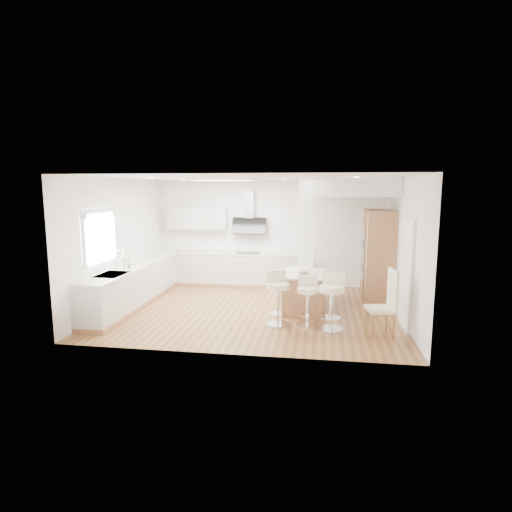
% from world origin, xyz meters
% --- Properties ---
extents(ground, '(6.00, 6.00, 0.00)m').
position_xyz_m(ground, '(0.00, 0.00, 0.00)').
color(ground, '#946236').
rests_on(ground, ground).
extents(ceiling, '(6.00, 5.00, 0.02)m').
position_xyz_m(ceiling, '(0.00, 0.00, 0.00)').
color(ceiling, white).
rests_on(ceiling, ground).
extents(wall_back, '(6.00, 0.04, 2.80)m').
position_xyz_m(wall_back, '(0.00, 2.50, 1.40)').
color(wall_back, white).
rests_on(wall_back, ground).
extents(wall_left, '(0.04, 5.00, 2.80)m').
position_xyz_m(wall_left, '(-3.00, 0.00, 1.40)').
color(wall_left, white).
rests_on(wall_left, ground).
extents(wall_right, '(0.04, 5.00, 2.80)m').
position_xyz_m(wall_right, '(3.00, 0.00, 1.40)').
color(wall_right, white).
rests_on(wall_right, ground).
extents(skylight, '(4.10, 2.10, 0.06)m').
position_xyz_m(skylight, '(-0.79, 0.60, 2.77)').
color(skylight, white).
rests_on(skylight, ground).
extents(window_left, '(0.06, 1.28, 1.07)m').
position_xyz_m(window_left, '(-2.96, -0.90, 1.69)').
color(window_left, white).
rests_on(window_left, ground).
extents(doorway_right, '(0.05, 1.00, 2.10)m').
position_xyz_m(doorway_right, '(2.97, -0.60, 1.00)').
color(doorway_right, '#463F37').
rests_on(doorway_right, ground).
extents(counter_left, '(0.63, 4.50, 1.35)m').
position_xyz_m(counter_left, '(-2.70, 0.23, 0.46)').
color(counter_left, '#A47046').
rests_on(counter_left, ground).
extents(counter_back, '(3.62, 0.63, 2.50)m').
position_xyz_m(counter_back, '(-0.91, 2.22, 0.70)').
color(counter_back, '#A47046').
rests_on(counter_back, ground).
extents(pillar, '(0.35, 0.35, 2.80)m').
position_xyz_m(pillar, '(1.05, 0.95, 1.40)').
color(pillar, white).
rests_on(pillar, ground).
extents(soffit, '(1.78, 2.20, 0.40)m').
position_xyz_m(soffit, '(2.10, 1.40, 2.60)').
color(soffit, white).
rests_on(soffit, ground).
extents(oven_column, '(0.63, 1.21, 2.10)m').
position_xyz_m(oven_column, '(2.68, 1.23, 1.05)').
color(oven_column, '#A47046').
rests_on(oven_column, ground).
extents(peninsula, '(0.94, 1.37, 0.88)m').
position_xyz_m(peninsula, '(1.05, 0.17, 0.41)').
color(peninsula, '#A47046').
rests_on(peninsula, ground).
extents(bar_stool_a, '(0.59, 0.59, 1.03)m').
position_xyz_m(bar_stool_a, '(0.59, -0.91, 0.58)').
color(bar_stool_a, silver).
rests_on(bar_stool_a, ground).
extents(bar_stool_b, '(0.45, 0.45, 0.95)m').
position_xyz_m(bar_stool_b, '(1.16, -0.89, 0.53)').
color(bar_stool_b, silver).
rests_on(bar_stool_b, ground).
extents(bar_stool_c, '(0.58, 0.58, 1.06)m').
position_xyz_m(bar_stool_c, '(1.60, -1.06, 0.59)').
color(bar_stool_c, silver).
rests_on(bar_stool_c, ground).
extents(dining_chair, '(0.54, 0.54, 1.19)m').
position_xyz_m(dining_chair, '(2.54, -1.24, 0.64)').
color(dining_chair, '#F3EAC6').
rests_on(dining_chair, ground).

